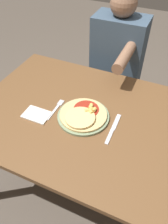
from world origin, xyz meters
TOP-DOWN VIEW (x-y plane):
  - ground_plane at (0.00, 0.00)m, footprint 8.00×8.00m
  - dining_table at (0.00, 0.00)m, footprint 1.25×0.89m
  - plate at (0.00, -0.02)m, footprint 0.28×0.28m
  - pizza at (0.01, -0.02)m, footprint 0.25×0.25m
  - fork at (-0.17, -0.02)m, footprint 0.03×0.18m
  - knife at (0.18, -0.04)m, footprint 0.02×0.22m
  - napkin at (-0.24, -0.11)m, footprint 0.15×0.10m
  - person_diner at (-0.03, 0.67)m, footprint 0.37×0.52m

SIDE VIEW (x-z plane):
  - ground_plane at x=0.00m, z-range 0.00..0.00m
  - dining_table at x=0.00m, z-range 0.27..1.02m
  - person_diner at x=-0.03m, z-range 0.10..1.32m
  - fork at x=-0.17m, z-range 0.75..0.75m
  - knife at x=0.18m, z-range 0.75..0.75m
  - napkin at x=-0.24m, z-range 0.75..0.76m
  - plate at x=0.00m, z-range 0.75..0.76m
  - pizza at x=0.01m, z-range 0.76..0.79m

